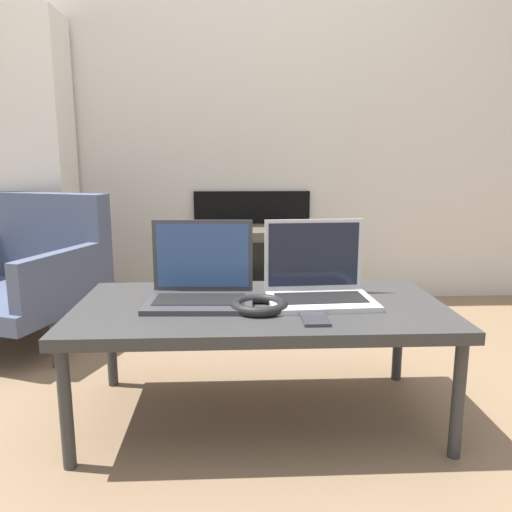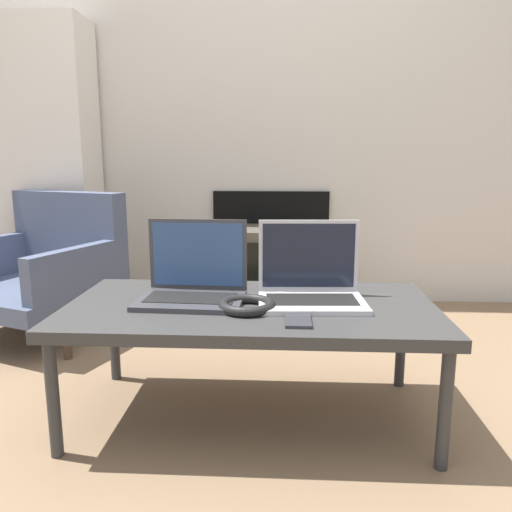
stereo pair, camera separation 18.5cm
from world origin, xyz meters
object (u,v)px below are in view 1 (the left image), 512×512
at_px(phone, 315,319).
at_px(armchair, 25,270).
at_px(tv, 253,269).
at_px(headphones, 259,305).
at_px(laptop_right, 318,282).
at_px(laptop_left, 201,283).

distance_m(phone, armchair, 1.54).
bearing_deg(tv, armchair, -159.65).
bearing_deg(headphones, tv, 88.42).
bearing_deg(tv, laptop_right, -81.96).
relative_size(laptop_left, laptop_right, 1.00).
bearing_deg(headphones, phone, -34.68).
height_order(phone, tv, tv).
xyz_separation_m(laptop_left, headphones, (0.18, -0.11, -0.04)).
distance_m(laptop_right, tv, 1.18).
distance_m(laptop_left, headphones, 0.22).
xyz_separation_m(laptop_right, tv, (-0.16, 1.15, -0.21)).
bearing_deg(phone, laptop_left, 146.92).
xyz_separation_m(laptop_left, laptop_right, (0.38, -0.00, 0.00)).
bearing_deg(phone, laptop_right, 78.52).
height_order(headphones, armchair, armchair).
distance_m(headphones, armchair, 1.35).
relative_size(laptop_right, phone, 2.86).
bearing_deg(phone, tv, 94.93).
distance_m(laptop_right, armchair, 1.45).
bearing_deg(tv, headphones, -91.58).
bearing_deg(laptop_right, headphones, -153.24).
height_order(phone, armchair, armchair).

